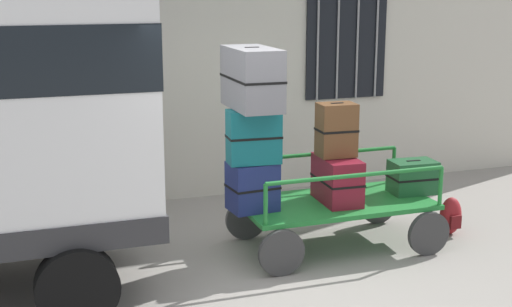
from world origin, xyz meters
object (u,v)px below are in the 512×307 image
at_px(suitcase_left_bottom, 253,186).
at_px(suitcase_left_top, 252,78).
at_px(backpack, 451,216).
at_px(suitcase_center_bottom, 413,177).
at_px(luggage_cart, 335,211).
at_px(suitcase_midleft_middle, 336,130).
at_px(suitcase_left_middle, 254,137).
at_px(suitcase_midleft_bottom, 337,180).

distance_m(suitcase_left_bottom, suitcase_left_top, 1.12).
xyz_separation_m(suitcase_left_top, backpack, (2.38, -0.09, -1.68)).
xyz_separation_m(suitcase_left_top, suitcase_center_bottom, (1.90, -0.02, -1.19)).
distance_m(luggage_cart, suitcase_midleft_middle, 0.90).
xyz_separation_m(suitcase_midleft_middle, suitcase_center_bottom, (0.95, -0.02, -0.60)).
height_order(luggage_cart, suitcase_center_bottom, suitcase_center_bottom).
bearing_deg(suitcase_left_middle, suitcase_midleft_bottom, 0.38).
bearing_deg(suitcase_midleft_middle, backpack, -3.74).
relative_size(suitcase_midleft_middle, backpack, 1.31).
xyz_separation_m(luggage_cart, suitcase_left_middle, (-0.95, -0.04, 0.90)).
distance_m(suitcase_midleft_bottom, suitcase_center_bottom, 0.95).
bearing_deg(suitcase_center_bottom, backpack, -8.35).
height_order(suitcase_left_top, backpack, suitcase_left_top).
bearing_deg(suitcase_left_middle, suitcase_midleft_middle, 3.41).
bearing_deg(suitcase_left_top, luggage_cart, -1.14).
bearing_deg(luggage_cart, suitcase_left_bottom, 179.64).
bearing_deg(suitcase_left_bottom, suitcase_midleft_middle, 0.92).
relative_size(luggage_cart, suitcase_midleft_bottom, 3.20).
bearing_deg(suitcase_left_bottom, luggage_cart, -0.36).
bearing_deg(suitcase_left_top, backpack, -2.20).
relative_size(luggage_cart, suitcase_left_top, 2.47).
relative_size(luggage_cart, backpack, 4.89).
bearing_deg(suitcase_left_bottom, suitcase_left_top, 90.00).
distance_m(suitcase_left_bottom, backpack, 2.45).
bearing_deg(backpack, suitcase_left_top, 177.80).
xyz_separation_m(suitcase_midleft_middle, backpack, (1.44, -0.09, -1.09)).
relative_size(suitcase_left_bottom, suitcase_midleft_bottom, 0.77).
relative_size(luggage_cart, suitcase_center_bottom, 4.06).
bearing_deg(suitcase_midleft_bottom, suitcase_left_top, 177.11).
height_order(suitcase_left_bottom, suitcase_center_bottom, suitcase_left_bottom).
bearing_deg(suitcase_left_middle, suitcase_left_top, 90.00).
height_order(suitcase_left_bottom, suitcase_midleft_bottom, suitcase_left_bottom).
bearing_deg(suitcase_midleft_middle, suitcase_center_bottom, -1.34).
bearing_deg(suitcase_midleft_middle, suitcase_left_bottom, -179.08).
height_order(luggage_cart, suitcase_left_bottom, suitcase_left_bottom).
bearing_deg(backpack, suitcase_left_middle, 179.11).
bearing_deg(suitcase_left_bottom, suitcase_midleft_bottom, -2.11).
height_order(suitcase_left_middle, suitcase_center_bottom, suitcase_left_middle).
height_order(suitcase_left_bottom, suitcase_left_top, suitcase_left_top).
bearing_deg(suitcase_center_bottom, suitcase_left_top, 179.40).
distance_m(suitcase_left_bottom, suitcase_left_middle, 0.54).
bearing_deg(suitcase_left_top, suitcase_midleft_bottom, -2.89).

